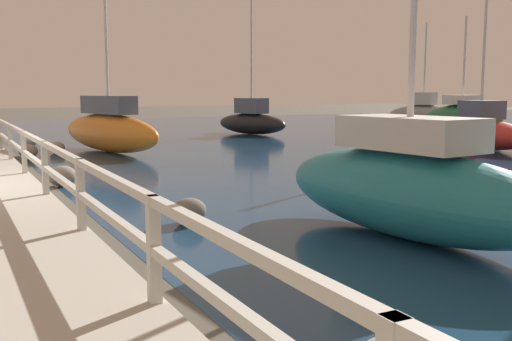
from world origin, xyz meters
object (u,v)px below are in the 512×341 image
sailboat_teal (408,187)px  sailboat_green (462,119)px  sailboat_orange (109,129)px  sailboat_gray (423,114)px  sailboat_black (251,120)px  sailboat_red (480,131)px

sailboat_teal → sailboat_green: bearing=35.4°
sailboat_green → sailboat_orange: bearing=173.9°
sailboat_gray → sailboat_black: (-10.22, 0.04, -0.08)m
sailboat_green → sailboat_red: sailboat_red is taller
sailboat_gray → sailboat_red: 11.43m
sailboat_orange → sailboat_gray: bearing=1.1°
sailboat_black → sailboat_red: bearing=-86.0°
sailboat_green → sailboat_black: 9.27m
sailboat_gray → sailboat_teal: (-17.09, -18.03, -0.03)m
sailboat_green → sailboat_gray: bearing=58.5°
sailboat_gray → sailboat_black: size_ratio=0.73×
sailboat_gray → sailboat_black: bearing=157.6°
sailboat_red → sailboat_black: bearing=128.5°
sailboat_green → sailboat_teal: bearing=-144.0°
sailboat_red → sailboat_black: 10.33m
sailboat_orange → sailboat_teal: 13.18m
sailboat_gray → sailboat_teal: size_ratio=0.89×
sailboat_black → sailboat_gray: bearing=-18.4°
sailboat_red → sailboat_black: (-3.90, 9.57, 0.03)m
sailboat_green → sailboat_red: size_ratio=0.81×
sailboat_gray → sailboat_orange: sailboat_orange is taller
sailboat_orange → sailboat_teal: sailboat_orange is taller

